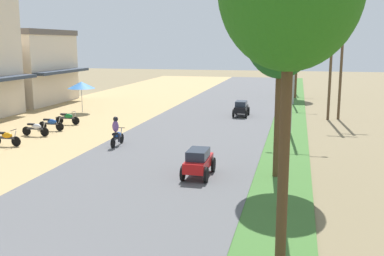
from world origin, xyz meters
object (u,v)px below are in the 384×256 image
(parked_motorbike_seventh, at_px, (68,117))
(vendor_umbrella, at_px, (81,85))
(streetlamp_mid, at_px, (293,58))
(car_sedan_black, at_px, (241,108))
(utility_pole_near, at_px, (342,59))
(median_tree_third, at_px, (296,47))
(median_tree_second, at_px, (281,32))
(streetlamp_farthest, at_px, (296,51))
(car_sedan_red, at_px, (198,161))
(streetlamp_near, at_px, (287,68))
(parked_motorbike_sixth, at_px, (51,123))
(utility_pole_far, at_px, (331,54))
(motorbike_ahead_second, at_px, (117,132))
(parked_motorbike_fifth, at_px, (36,128))
(parked_motorbike_fourth, at_px, (6,137))
(streetlamp_far, at_px, (295,56))

(parked_motorbike_seventh, height_order, vendor_umbrella, vendor_umbrella)
(streetlamp_mid, xyz_separation_m, car_sedan_black, (-3.83, 5.86, -4.03))
(parked_motorbike_seventh, bearing_deg, utility_pole_near, 20.37)
(median_tree_third, bearing_deg, parked_motorbike_seventh, -127.94)
(median_tree_second, relative_size, utility_pole_near, 0.93)
(streetlamp_farthest, height_order, utility_pole_near, utility_pole_near)
(streetlamp_farthest, xyz_separation_m, car_sedan_red, (-3.62, -36.02, -4.07))
(vendor_umbrella, xyz_separation_m, streetlamp_near, (16.84, -18.97, 2.59))
(parked_motorbike_sixth, bearing_deg, utility_pole_far, 26.47)
(streetlamp_mid, xyz_separation_m, utility_pole_near, (3.46, 6.52, -0.26))
(streetlamp_mid, bearing_deg, motorbike_ahead_second, -146.85)
(parked_motorbike_seventh, distance_m, streetlamp_near, 20.82)
(median_tree_second, height_order, motorbike_ahead_second, median_tree_second)
(car_sedan_black, bearing_deg, motorbike_ahead_second, -114.52)
(parked_motorbike_fifth, relative_size, car_sedan_black, 0.80)
(streetlamp_mid, bearing_deg, vendor_umbrella, 163.38)
(streetlamp_farthest, xyz_separation_m, utility_pole_far, (2.68, -19.13, 0.04))
(median_tree_third, relative_size, car_sedan_red, 3.14)
(parked_motorbike_sixth, distance_m, parked_motorbike_seventh, 2.32)
(vendor_umbrella, relative_size, median_tree_third, 0.36)
(parked_motorbike_fourth, distance_m, streetlamp_farthest, 36.29)
(streetlamp_near, height_order, streetlamp_farthest, streetlamp_near)
(parked_motorbike_sixth, bearing_deg, median_tree_second, -25.83)
(median_tree_second, xyz_separation_m, streetlamp_far, (0.40, 23.97, -1.58))
(parked_motorbike_seventh, height_order, car_sedan_black, car_sedan_black)
(parked_motorbike_sixth, bearing_deg, streetlamp_near, -36.43)
(vendor_umbrella, height_order, motorbike_ahead_second, vendor_umbrella)
(car_sedan_black, bearing_deg, median_tree_third, 73.68)
(parked_motorbike_fourth, distance_m, median_tree_third, 31.07)
(parked_motorbike_seventh, bearing_deg, streetlamp_near, -41.58)
(vendor_umbrella, height_order, car_sedan_black, vendor_umbrella)
(streetlamp_farthest, relative_size, utility_pole_far, 0.89)
(median_tree_third, distance_m, utility_pole_far, 13.34)
(utility_pole_far, bearing_deg, streetlamp_mid, -113.55)
(parked_motorbike_fifth, distance_m, streetlamp_near, 18.39)
(median_tree_second, distance_m, streetlamp_far, 24.03)
(parked_motorbike_fourth, height_order, streetlamp_far, streetlamp_far)
(vendor_umbrella, distance_m, streetlamp_mid, 17.75)
(parked_motorbike_seventh, xyz_separation_m, median_tree_third, (15.32, 19.65, 4.75))
(vendor_umbrella, height_order, median_tree_second, median_tree_second)
(vendor_umbrella, relative_size, utility_pole_far, 0.27)
(vendor_umbrella, relative_size, utility_pole_near, 0.29)
(streetlamp_mid, distance_m, car_sedan_red, 12.03)
(parked_motorbike_sixth, relative_size, motorbike_ahead_second, 1.00)
(streetlamp_farthest, bearing_deg, streetlamp_near, -90.00)
(utility_pole_far, bearing_deg, parked_motorbike_fifth, -149.14)
(parked_motorbike_seventh, distance_m, median_tree_third, 25.36)
(parked_motorbike_seventh, relative_size, streetlamp_near, 0.21)
(streetlamp_near, bearing_deg, streetlamp_farthest, 90.00)
(parked_motorbike_sixth, xyz_separation_m, streetlamp_near, (15.17, -11.20, 4.34))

